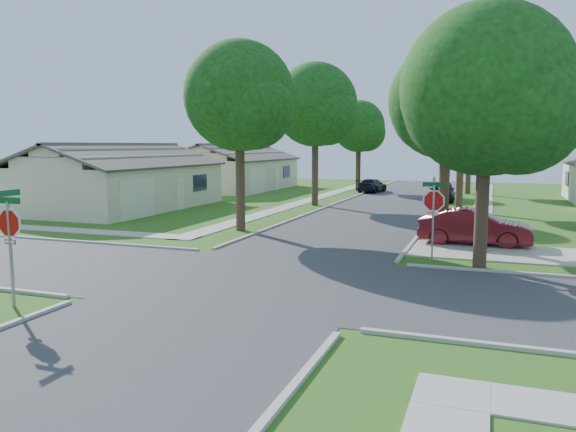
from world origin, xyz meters
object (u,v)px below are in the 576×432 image
at_px(stop_sign_ne, 434,204).
at_px(car_driveway, 475,227).
at_px(tree_e_near, 448,107).
at_px(stop_sign_sw, 9,228).
at_px(tree_e_far, 471,122).
at_px(tree_w_mid, 316,109).
at_px(tree_ne_corner, 489,98).
at_px(car_curb_west, 372,185).
at_px(house_nw_near, 120,185).
at_px(house_nw_far, 234,173).
at_px(tree_w_near, 241,101).
at_px(tree_e_mid, 463,109).
at_px(tree_w_far, 359,129).
at_px(car_curb_east, 442,191).

distance_m(stop_sign_ne, car_driveway, 4.40).
height_order(stop_sign_ne, tree_e_near, tree_e_near).
xyz_separation_m(stop_sign_sw, tree_e_far, (9.45, 38.71, 3.95)).
xyz_separation_m(tree_w_mid, tree_ne_corner, (11.00, -16.80, -0.90)).
height_order(tree_w_mid, car_curb_west, tree_w_mid).
bearing_deg(car_driveway, stop_sign_sw, 142.73).
distance_m(tree_e_far, car_curb_west, 9.67).
distance_m(house_nw_near, house_nw_far, 17.00).
distance_m(stop_sign_sw, car_curb_west, 37.70).
height_order(tree_e_far, tree_w_near, tree_w_near).
bearing_deg(stop_sign_sw, tree_w_near, 89.77).
relative_size(stop_sign_ne, house_nw_near, 0.22).
xyz_separation_m(stop_sign_sw, tree_e_mid, (9.46, 25.71, 4.22)).
height_order(tree_w_near, house_nw_far, tree_w_near).
distance_m(stop_sign_sw, tree_ne_corner, 14.64).
bearing_deg(tree_e_near, stop_sign_ne, -90.68).
distance_m(tree_e_mid, car_curb_west, 15.42).
distance_m(car_driveway, car_curb_west, 25.93).
relative_size(stop_sign_sw, tree_ne_corner, 0.34).
height_order(stop_sign_sw, tree_ne_corner, tree_ne_corner).
relative_size(tree_e_near, tree_w_near, 0.92).
xyz_separation_m(tree_e_far, house_nw_far, (-20.75, -2.01, -4.46)).
bearing_deg(car_driveway, car_curb_west, 22.13).
relative_size(tree_ne_corner, house_nw_far, 0.64).
distance_m(stop_sign_ne, house_nw_near, 23.12).
relative_size(stop_sign_sw, tree_w_far, 0.37).
height_order(tree_e_far, car_driveway, tree_e_far).
distance_m(stop_sign_sw, tree_e_mid, 27.71).
bearing_deg(tree_w_mid, car_curb_west, 83.12).
bearing_deg(tree_w_far, house_nw_far, -169.95).
xyz_separation_m(tree_e_near, tree_w_far, (-9.40, 25.00, -0.14)).
relative_size(tree_e_far, house_nw_far, 0.64).
relative_size(stop_sign_sw, tree_w_mid, 0.31).
distance_m(stop_sign_sw, car_curb_east, 32.64).
height_order(stop_sign_ne, tree_e_mid, tree_e_mid).
relative_size(tree_e_far, tree_ne_corner, 1.01).
distance_m(stop_sign_ne, house_nw_far, 34.26).
relative_size(tree_w_near, house_nw_far, 0.66).
bearing_deg(tree_e_far, stop_sign_ne, -90.10).
bearing_deg(stop_sign_ne, tree_w_far, 107.70).
bearing_deg(tree_e_mid, tree_e_near, -90.03).
height_order(house_nw_far, car_driveway, house_nw_far).
bearing_deg(stop_sign_ne, tree_w_near, 155.26).
distance_m(tree_e_far, tree_w_far, 9.42).
height_order(tree_e_near, house_nw_near, tree_e_near).
xyz_separation_m(stop_sign_sw, tree_w_mid, (0.06, 25.71, 4.46)).
bearing_deg(car_curb_west, house_nw_near, 61.86).
relative_size(tree_w_far, car_driveway, 1.80).
bearing_deg(tree_ne_corner, house_nw_near, 154.23).
distance_m(tree_e_far, tree_w_near, 26.71).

